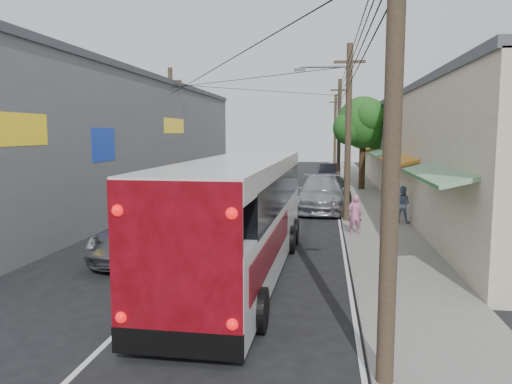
# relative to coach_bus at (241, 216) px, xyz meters

# --- Properties ---
(ground) EXTENTS (120.00, 120.00, 0.00)m
(ground) POSITION_rel_coach_bus_xyz_m (-1.81, -4.10, -1.73)
(ground) COLOR black
(ground) RESTS_ON ground
(sidewalk) EXTENTS (3.00, 80.00, 0.12)m
(sidewalk) POSITION_rel_coach_bus_xyz_m (4.69, 15.90, -1.67)
(sidewalk) COLOR slate
(sidewalk) RESTS_ON ground
(building_right) EXTENTS (7.09, 40.00, 6.25)m
(building_right) POSITION_rel_coach_bus_xyz_m (9.18, 17.90, 1.42)
(building_right) COLOR beige
(building_right) RESTS_ON ground
(building_left) EXTENTS (7.20, 36.00, 7.25)m
(building_left) POSITION_rel_coach_bus_xyz_m (-10.31, 13.90, 1.92)
(building_left) COLOR slate
(building_left) RESTS_ON ground
(utility_poles) EXTENTS (11.80, 45.28, 8.00)m
(utility_poles) POSITION_rel_coach_bus_xyz_m (1.31, 16.23, 2.39)
(utility_poles) COLOR #473828
(utility_poles) RESTS_ON ground
(street_tree) EXTENTS (4.40, 4.00, 6.60)m
(street_tree) POSITION_rel_coach_bus_xyz_m (5.06, 21.92, 2.94)
(street_tree) COLOR #3F2B19
(street_tree) RESTS_ON ground
(coach_bus) EXTENTS (2.91, 11.69, 3.35)m
(coach_bus) POSITION_rel_coach_bus_xyz_m (0.00, 0.00, 0.00)
(coach_bus) COLOR silver
(coach_bus) RESTS_ON ground
(jeepney) EXTENTS (2.96, 5.68, 1.53)m
(jeepney) POSITION_rel_coach_bus_xyz_m (-3.30, 1.67, -0.97)
(jeepney) COLOR #B8B8BF
(jeepney) RESTS_ON ground
(parked_suv) EXTENTS (2.52, 6.14, 1.78)m
(parked_suv) POSITION_rel_coach_bus_xyz_m (2.25, 12.43, -0.85)
(parked_suv) COLOR #A4A4AC
(parked_suv) RESTS_ON ground
(parked_car_mid) EXTENTS (2.43, 4.88, 1.60)m
(parked_car_mid) POSITION_rel_coach_bus_xyz_m (2.79, 16.29, -0.94)
(parked_car_mid) COLOR #232327
(parked_car_mid) RESTS_ON ground
(parked_car_far) EXTENTS (1.94, 4.62, 1.49)m
(parked_car_far) POSITION_rel_coach_bus_xyz_m (2.79, 28.47, -0.99)
(parked_car_far) COLOR black
(parked_car_far) RESTS_ON ground
(pedestrian_near) EXTENTS (0.62, 0.47, 1.55)m
(pedestrian_near) POSITION_rel_coach_bus_xyz_m (3.59, 5.83, -0.84)
(pedestrian_near) COLOR #CB6B96
(pedestrian_near) RESTS_ON sidewalk
(pedestrian_far) EXTENTS (0.95, 0.85, 1.63)m
(pedestrian_far) POSITION_rel_coach_bus_xyz_m (5.79, 8.61, -0.80)
(pedestrian_far) COLOR #7F99B8
(pedestrian_far) RESTS_ON sidewalk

